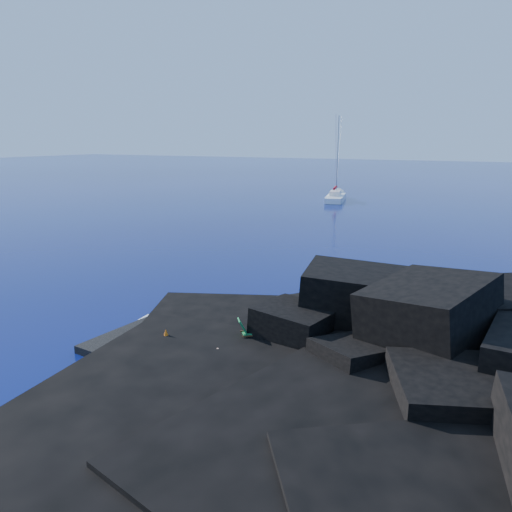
{
  "coord_description": "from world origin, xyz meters",
  "views": [
    {
      "loc": [
        15.89,
        -16.11,
        8.97
      ],
      "look_at": [
        2.48,
        10.09,
        2.0
      ],
      "focal_mm": 35.0,
      "sensor_mm": 36.0,
      "label": 1
    }
  ],
  "objects_px": {
    "sailboat": "(336,201)",
    "marker_cone": "(166,335)",
    "sunbather": "(208,348)",
    "deck_chair": "(259,328)"
  },
  "relations": [
    {
      "from": "sunbather",
      "to": "marker_cone",
      "type": "height_order",
      "value": "marker_cone"
    },
    {
      "from": "sunbather",
      "to": "deck_chair",
      "type": "bearing_deg",
      "value": 61.73
    },
    {
      "from": "sailboat",
      "to": "sunbather",
      "type": "height_order",
      "value": "sailboat"
    },
    {
      "from": "deck_chair",
      "to": "sunbather",
      "type": "xyz_separation_m",
      "value": [
        -1.27,
        -2.1,
        -0.38
      ]
    },
    {
      "from": "deck_chair",
      "to": "sunbather",
      "type": "bearing_deg",
      "value": -158.07
    },
    {
      "from": "sunbather",
      "to": "marker_cone",
      "type": "relative_size",
      "value": 3.09
    },
    {
      "from": "sailboat",
      "to": "marker_cone",
      "type": "distance_m",
      "value": 55.15
    },
    {
      "from": "sailboat",
      "to": "sunbather",
      "type": "xyz_separation_m",
      "value": [
        12.46,
        -54.33,
        0.52
      ]
    },
    {
      "from": "marker_cone",
      "to": "sunbather",
      "type": "bearing_deg",
      "value": -3.61
    },
    {
      "from": "deck_chair",
      "to": "sunbather",
      "type": "relative_size",
      "value": 0.92
    }
  ]
}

